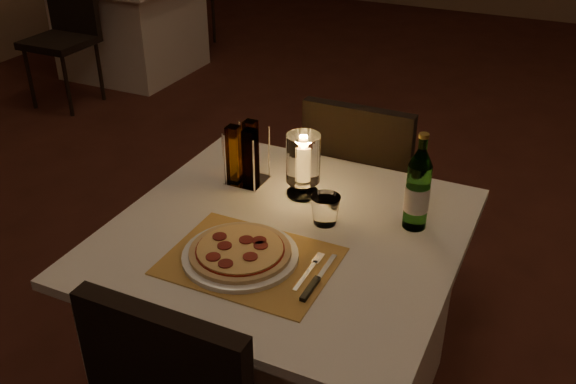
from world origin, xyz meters
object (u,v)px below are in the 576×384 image
at_px(chair_far, 363,181).
at_px(plate, 240,256).
at_px(pizza, 240,251).
at_px(water_bottle, 418,191).
at_px(hurricane_candle, 303,161).
at_px(main_table, 285,326).
at_px(tumbler, 325,210).
at_px(neighbor_table_left, 132,26).

xyz_separation_m(chair_far, plate, (-0.05, -0.89, 0.20)).
relative_size(plate, pizza, 1.14).
bearing_deg(pizza, plate, 52.19).
height_order(pizza, water_bottle, water_bottle).
bearing_deg(plate, hurricane_candle, 88.47).
distance_m(main_table, water_bottle, 0.62).
bearing_deg(water_bottle, chair_far, 122.31).
distance_m(plate, water_bottle, 0.54).
relative_size(main_table, chair_far, 1.11).
xyz_separation_m(main_table, pizza, (-0.05, -0.18, 0.39)).
relative_size(tumbler, hurricane_candle, 0.43).
height_order(pizza, neighbor_table_left, pizza).
relative_size(chair_far, plate, 2.81).
relative_size(plate, tumbler, 3.57).
bearing_deg(plate, chair_far, 86.80).
distance_m(main_table, tumbler, 0.43).
relative_size(pizza, tumbler, 3.12).
distance_m(pizza, hurricane_candle, 0.41).
distance_m(plate, tumbler, 0.31).
bearing_deg(main_table, plate, -105.52).
xyz_separation_m(main_table, plate, (-0.05, -0.18, 0.38)).
relative_size(main_table, tumbler, 11.14).
distance_m(chair_far, plate, 0.92).
height_order(plate, hurricane_candle, hurricane_candle).
relative_size(main_table, water_bottle, 3.33).
relative_size(main_table, neighbor_table_left, 1.00).
bearing_deg(chair_far, hurricane_candle, -94.52).
xyz_separation_m(pizza, tumbler, (0.14, 0.27, 0.02)).
bearing_deg(tumbler, pizza, -117.38).
relative_size(chair_far, tumbler, 10.03).
height_order(chair_far, water_bottle, water_bottle).
distance_m(tumbler, hurricane_candle, 0.20).
bearing_deg(main_table, water_bottle, 28.85).
xyz_separation_m(main_table, tumbler, (0.09, 0.09, 0.41)).
bearing_deg(water_bottle, plate, -136.57).
xyz_separation_m(main_table, hurricane_candle, (-0.04, 0.22, 0.49)).
bearing_deg(plate, water_bottle, 43.43).
bearing_deg(neighbor_table_left, plate, -47.83).
distance_m(main_table, neighbor_table_left, 3.76).
distance_m(water_bottle, neighbor_table_left, 3.91).
height_order(plate, neighbor_table_left, plate).
relative_size(water_bottle, neighbor_table_left, 0.30).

